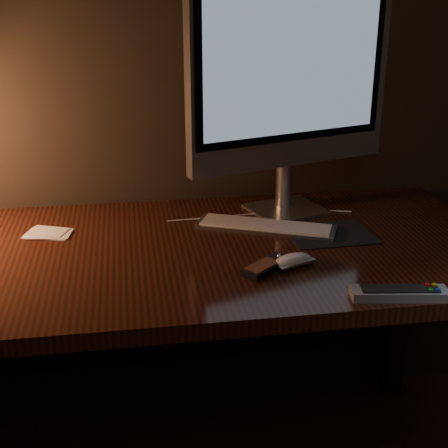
{
  "coord_description": "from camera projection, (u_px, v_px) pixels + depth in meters",
  "views": [
    {
      "loc": [
        -0.14,
        0.42,
        1.37
      ],
      "look_at": [
        0.07,
        1.73,
        0.86
      ],
      "focal_mm": 50.0,
      "sensor_mm": 36.0,
      "label": 1
    }
  ],
  "objects": [
    {
      "name": "desk",
      "position": [
        186.0,
        281.0,
        1.67
      ],
      "size": [
        1.6,
        0.75,
        0.75
      ],
      "color": "#39170C",
      "rests_on": "ground"
    },
    {
      "name": "keyboard",
      "position": [
        266.0,
        226.0,
        1.68
      ],
      "size": [
        0.38,
        0.25,
        0.01
      ],
      "primitive_type": "cube",
      "rotation": [
        0.0,
        0.0,
        -0.42
      ],
      "color": "silver",
      "rests_on": "desk"
    },
    {
      "name": "mousepad",
      "position": [
        330.0,
        234.0,
        1.64
      ],
      "size": [
        0.22,
        0.18,
        0.0
      ],
      "primitive_type": "cube",
      "rotation": [
        0.0,
        0.0,
        0.03
      ],
      "color": "black",
      "rests_on": "desk"
    },
    {
      "name": "monitor",
      "position": [
        292.0,
        79.0,
        1.67
      ],
      "size": [
        0.59,
        0.23,
        0.64
      ],
      "rotation": [
        0.0,
        0.0,
        0.31
      ],
      "color": "silver",
      "rests_on": "desk"
    },
    {
      "name": "papers",
      "position": [
        48.0,
        233.0,
        1.65
      ],
      "size": [
        0.14,
        0.11,
        0.01
      ],
      "primitive_type": "cube",
      "rotation": [
        0.0,
        0.0,
        -0.27
      ],
      "color": "white",
      "rests_on": "desk"
    },
    {
      "name": "mouse",
      "position": [
        293.0,
        262.0,
        1.46
      ],
      "size": [
        0.11,
        0.09,
        0.02
      ],
      "primitive_type": "ellipsoid",
      "rotation": [
        0.0,
        0.0,
        0.4
      ],
      "color": "white",
      "rests_on": "desk"
    },
    {
      "name": "cable",
      "position": [
        262.0,
        215.0,
        1.78
      ],
      "size": [
        0.52,
        0.08,
        0.0
      ],
      "primitive_type": "cylinder",
      "rotation": [
        0.0,
        1.57,
        -0.14
      ],
      "color": "white",
      "rests_on": "desk"
    },
    {
      "name": "tv_remote",
      "position": [
        399.0,
        293.0,
        1.31
      ],
      "size": [
        0.21,
        0.08,
        0.03
      ],
      "rotation": [
        0.0,
        0.0,
        -0.15
      ],
      "color": "gray",
      "rests_on": "desk"
    },
    {
      "name": "media_remote",
      "position": [
        267.0,
        266.0,
        1.44
      ],
      "size": [
        0.14,
        0.12,
        0.03
      ],
      "rotation": [
        0.0,
        0.0,
        0.68
      ],
      "color": "black",
      "rests_on": "desk"
    }
  ]
}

